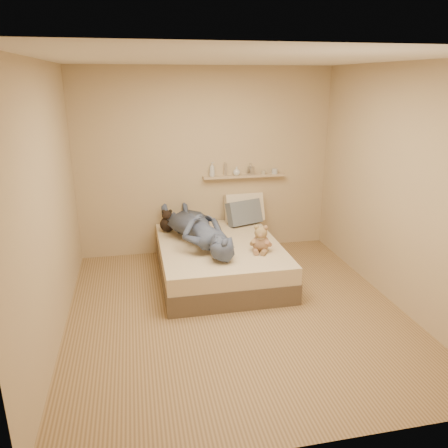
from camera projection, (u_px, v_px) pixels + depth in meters
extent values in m
plane|color=#9D7D51|center=(236.00, 311.00, 4.79)|extent=(3.80, 3.80, 0.00)
plane|color=silver|center=(239.00, 58.00, 3.96)|extent=(3.80, 3.80, 0.00)
plane|color=tan|center=(206.00, 163.00, 6.14)|extent=(3.60, 0.00, 3.60)
plane|color=tan|center=(311.00, 276.00, 2.61)|extent=(3.60, 0.00, 3.60)
plane|color=tan|center=(48.00, 207.00, 4.03)|extent=(0.00, 3.80, 3.80)
plane|color=tan|center=(399.00, 188.00, 4.72)|extent=(0.00, 3.80, 3.80)
cube|color=brown|center=(220.00, 267.00, 5.61)|extent=(1.50, 1.90, 0.25)
cube|color=beige|center=(220.00, 251.00, 5.54)|extent=(1.48, 1.88, 0.20)
cube|color=silver|center=(227.00, 247.00, 4.97)|extent=(0.19, 0.14, 0.06)
cube|color=black|center=(227.00, 246.00, 4.96)|extent=(0.10, 0.08, 0.03)
sphere|color=#90694F|center=(261.00, 243.00, 5.23)|extent=(0.21, 0.21, 0.21)
sphere|color=#A08458|center=(261.00, 233.00, 5.17)|extent=(0.15, 0.15, 0.15)
sphere|color=tan|center=(257.00, 227.00, 5.15)|extent=(0.06, 0.06, 0.06)
sphere|color=#937350|center=(266.00, 228.00, 5.14)|extent=(0.06, 0.06, 0.06)
sphere|color=#856749|center=(260.00, 236.00, 5.11)|extent=(0.06, 0.06, 0.06)
cylinder|color=#9D7A54|center=(253.00, 242.00, 5.21)|extent=(0.06, 0.14, 0.12)
cylinder|color=#A37257|center=(268.00, 243.00, 5.18)|extent=(0.13, 0.14, 0.12)
cylinder|color=#9A7252|center=(256.00, 251.00, 5.17)|extent=(0.08, 0.15, 0.07)
cylinder|color=#8D6E4B|center=(264.00, 252.00, 5.16)|extent=(0.13, 0.15, 0.07)
cylinder|color=beige|center=(261.00, 238.00, 5.19)|extent=(0.14, 0.14, 0.02)
sphere|color=black|center=(167.00, 224.00, 5.90)|extent=(0.21, 0.21, 0.21)
sphere|color=black|center=(167.00, 215.00, 5.85)|extent=(0.14, 0.14, 0.14)
sphere|color=black|center=(163.00, 211.00, 5.83)|extent=(0.05, 0.05, 0.05)
sphere|color=black|center=(170.00, 211.00, 5.84)|extent=(0.05, 0.05, 0.05)
cube|color=beige|center=(244.00, 208.00, 6.32)|extent=(0.56, 0.31, 0.43)
cube|color=slate|center=(244.00, 213.00, 6.19)|extent=(0.55, 0.39, 0.37)
imported|color=#45526D|center=(197.00, 228.00, 5.48)|extent=(1.01, 1.76, 0.40)
cube|color=tan|center=(245.00, 176.00, 6.25)|extent=(1.20, 0.12, 0.03)
imported|color=silver|center=(212.00, 169.00, 6.12)|extent=(0.09, 0.09, 0.20)
cylinder|color=silver|center=(226.00, 169.00, 6.16)|extent=(0.04, 0.04, 0.19)
imported|color=silver|center=(237.00, 171.00, 6.21)|extent=(0.13, 0.13, 0.13)
imported|color=silver|center=(251.00, 169.00, 6.24)|extent=(0.10, 0.10, 0.17)
cylinder|color=#BCB5A1|center=(263.00, 172.00, 6.29)|extent=(0.07, 0.07, 0.05)
cylinder|color=#B7BDC0|center=(275.00, 171.00, 6.32)|extent=(0.09, 0.09, 0.07)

